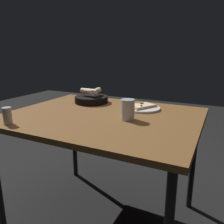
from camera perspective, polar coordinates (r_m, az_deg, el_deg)
ground at (r=1.76m, az=-2.07°, el=-25.08°), size 8.00×8.00×0.00m
dining_table at (r=1.42m, az=-2.34°, el=-3.07°), size 1.15×0.92×0.76m
pizza_plate at (r=1.53m, az=7.52°, el=1.11°), size 0.24×0.24×0.04m
bread_basket at (r=1.71m, az=-5.20°, el=3.44°), size 0.25×0.25×0.11m
beer_glass at (r=1.28m, az=3.94°, el=0.38°), size 0.08×0.08×0.12m
pepper_shaker at (r=1.32m, az=-24.71°, el=-1.07°), size 0.05×0.05×0.09m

